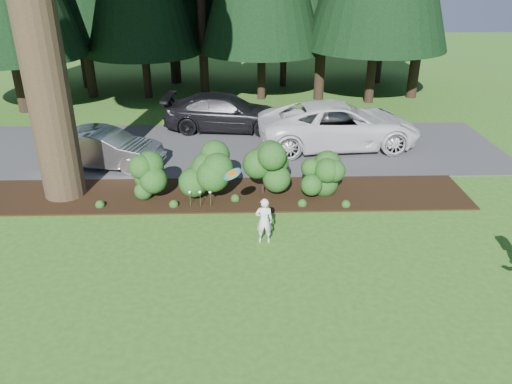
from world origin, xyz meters
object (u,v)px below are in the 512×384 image
(child, at_px, (264,221))
(frisbee, at_px, (232,174))
(car_white_suv, at_px, (339,125))
(car_dark_suv, at_px, (225,112))
(car_silver_wagon, at_px, (104,148))

(child, xyz_separation_m, frisbee, (-0.80, 0.34, 1.18))
(car_white_suv, xyz_separation_m, car_dark_suv, (-4.48, 2.23, -0.11))
(car_white_suv, relative_size, frisbee, 12.76)
(car_dark_suv, relative_size, child, 4.12)
(car_silver_wagon, height_order, car_white_suv, car_white_suv)
(frisbee, bearing_deg, car_dark_suv, 92.83)
(car_dark_suv, height_order, child, car_dark_suv)
(car_silver_wagon, bearing_deg, car_white_suv, -65.95)
(car_silver_wagon, distance_m, car_white_suv, 8.85)
(car_white_suv, height_order, child, car_white_suv)
(car_white_suv, distance_m, frisbee, 8.00)
(car_silver_wagon, relative_size, frisbee, 8.40)
(car_white_suv, bearing_deg, car_silver_wagon, 97.47)
(car_silver_wagon, xyz_separation_m, child, (5.42, -5.33, -0.07))
(car_silver_wagon, xyz_separation_m, frisbee, (4.62, -4.99, 1.10))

